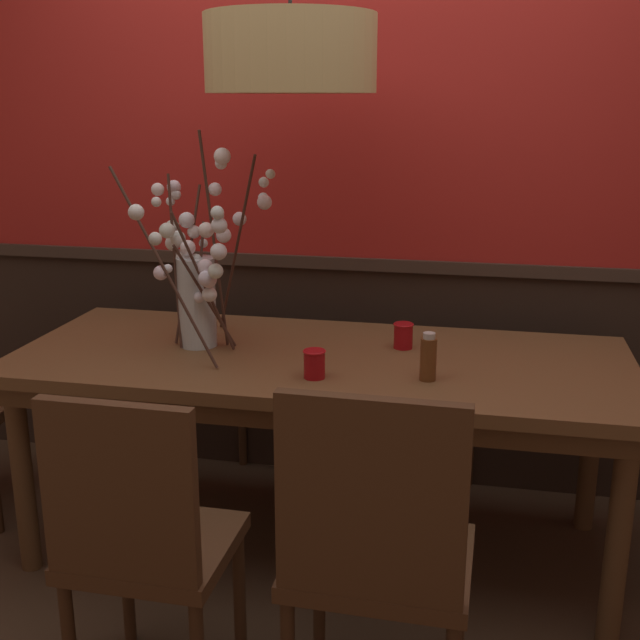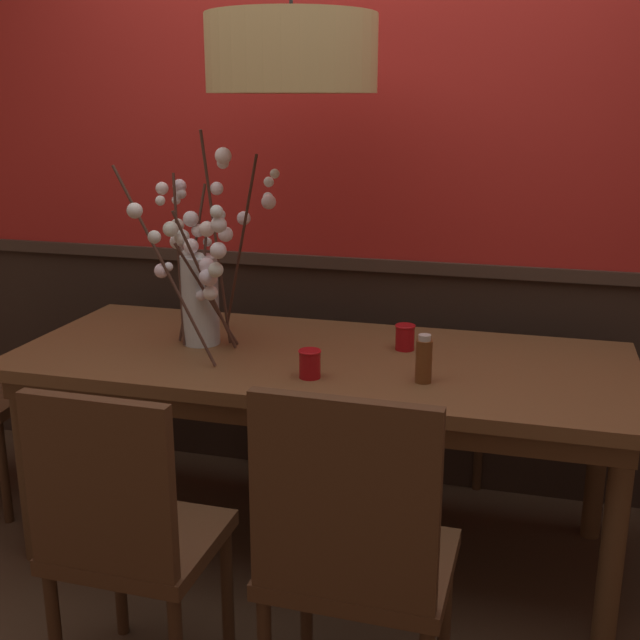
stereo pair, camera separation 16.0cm
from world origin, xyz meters
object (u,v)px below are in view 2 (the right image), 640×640
object	(u,v)px
dining_table	(320,377)
chair_near_side_right	(354,549)
candle_holder_nearer_edge	(405,337)
condiment_bottle	(424,360)
chair_near_side_left	(126,531)
candle_holder_nearer_center	(310,364)
pendant_lamp	(292,54)
chair_far_side_right	(437,351)
vase_with_blossoms	(201,276)
chair_far_side_left	(313,338)

from	to	relation	value
dining_table	chair_near_side_right	xyz separation A→B (m)	(0.32, -0.84, -0.12)
candle_holder_nearer_edge	condiment_bottle	size ratio (longest dim) A/B	0.59
dining_table	chair_near_side_left	size ratio (longest dim) A/B	2.30
chair_near_side_right	candle_holder_nearer_center	world-z (taller)	chair_near_side_right
candle_holder_nearer_center	pendant_lamp	distance (m)	0.98
chair_far_side_right	vase_with_blossoms	world-z (taller)	vase_with_blossoms
chair_far_side_left	candle_holder_nearer_edge	world-z (taller)	chair_far_side_left
vase_with_blossoms	pendant_lamp	distance (m)	0.81
chair_near_side_right	dining_table	bearing A→B (deg)	110.56
vase_with_blossoms	candle_holder_nearer_center	distance (m)	0.56
chair_near_side_right	chair_far_side_right	bearing A→B (deg)	90.46
chair_far_side_right	candle_holder_nearer_center	bearing A→B (deg)	-104.26
chair_far_side_left	condiment_bottle	world-z (taller)	chair_far_side_left
vase_with_blossoms	candle_holder_nearer_edge	xyz separation A→B (m)	(0.70, 0.13, -0.21)
chair_far_side_right	condiment_bottle	distance (m)	1.06
candle_holder_nearer_center	candle_holder_nearer_edge	distance (m)	0.44
dining_table	pendant_lamp	xyz separation A→B (m)	(-0.10, 0.02, 1.07)
candle_holder_nearer_center	pendant_lamp	size ratio (longest dim) A/B	0.07
chair_far_side_right	chair_near_side_left	bearing A→B (deg)	-108.87
candle_holder_nearer_edge	chair_near_side_left	bearing A→B (deg)	-118.78
chair_far_side_left	vase_with_blossoms	size ratio (longest dim) A/B	1.24
chair_near_side_left	pendant_lamp	xyz separation A→B (m)	(0.18, 0.89, 1.21)
chair_near_side_right	condiment_bottle	size ratio (longest dim) A/B	6.29
pendant_lamp	chair_near_side_right	bearing A→B (deg)	-64.31
dining_table	chair_far_side_left	bearing A→B (deg)	107.48
chair_near_side_right	candle_holder_nearer_edge	size ratio (longest dim) A/B	10.67
pendant_lamp	chair_far_side_right	bearing A→B (deg)	63.82
chair_far_side_left	candle_holder_nearer_center	distance (m)	1.14
chair_far_side_left	candle_holder_nearer_center	world-z (taller)	chair_far_side_left
chair_far_side_left	vase_with_blossoms	distance (m)	0.97
candle_holder_nearer_edge	condiment_bottle	world-z (taller)	condiment_bottle
vase_with_blossoms	condiment_bottle	world-z (taller)	vase_with_blossoms
dining_table	condiment_bottle	xyz separation A→B (m)	(0.38, -0.18, 0.15)
chair_near_side_left	chair_far_side_left	size ratio (longest dim) A/B	0.98
chair_near_side_right	vase_with_blossoms	xyz separation A→B (m)	(-0.75, 0.84, 0.45)
chair_near_side_right	vase_with_blossoms	bearing A→B (deg)	131.55
chair_far_side_right	candle_holder_nearer_center	xyz separation A→B (m)	(-0.27, -1.07, 0.27)
chair_near_side_left	candle_holder_nearer_edge	distance (m)	1.18
chair_near_side_left	chair_far_side_left	distance (m)	1.71
chair_far_side_left	condiment_bottle	bearing A→B (deg)	-57.64
dining_table	chair_near_side_left	bearing A→B (deg)	-107.88
dining_table	pendant_lamp	size ratio (longest dim) A/B	1.59
chair_near_side_right	candle_holder_nearer_edge	bearing A→B (deg)	92.64
vase_with_blossoms	pendant_lamp	xyz separation A→B (m)	(0.33, 0.02, 0.73)
vase_with_blossoms	condiment_bottle	size ratio (longest dim) A/B	4.90
chair_near_side_left	chair_far_side_left	world-z (taller)	chair_far_side_left
dining_table	vase_with_blossoms	size ratio (longest dim) A/B	2.80
chair_near_side_right	chair_far_side_left	world-z (taller)	chair_near_side_right
chair_far_side_right	vase_with_blossoms	distance (m)	1.21
dining_table	chair_near_side_left	world-z (taller)	chair_near_side_left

